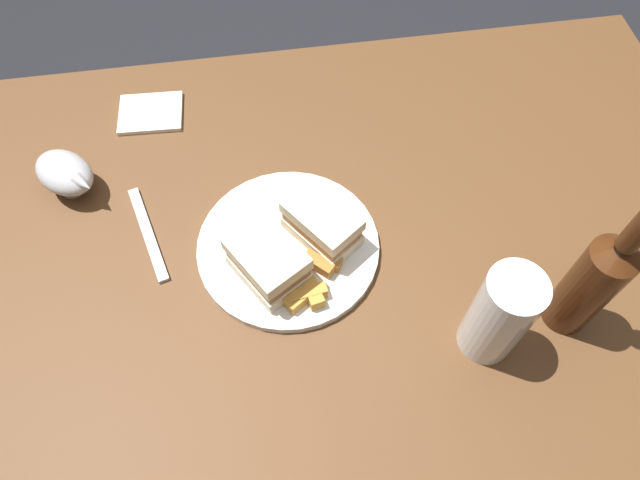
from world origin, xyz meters
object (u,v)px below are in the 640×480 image
at_px(sandwich_half_right, 322,224).
at_px(cider_bottle, 593,281).
at_px(gravy_boat, 65,173).
at_px(sandwich_half_left, 268,262).
at_px(plate, 288,247).
at_px(pint_glass, 497,319).
at_px(fork, 148,233).
at_px(napkin, 151,113).

distance_m(sandwich_half_right, cider_bottle, 0.37).
relative_size(gravy_boat, cider_bottle, 0.45).
bearing_deg(sandwich_half_left, sandwich_half_right, 31.44).
xyz_separation_m(gravy_boat, cider_bottle, (0.71, -0.33, 0.07)).
distance_m(plate, pint_glass, 0.32).
bearing_deg(pint_glass, sandwich_half_left, 153.33).
relative_size(sandwich_half_left, gravy_boat, 1.06).
relative_size(plate, fork, 1.53).
bearing_deg(pint_glass, fork, 152.18).
bearing_deg(pint_glass, cider_bottle, 8.59).
bearing_deg(plate, pint_glass, -36.45).
relative_size(pint_glass, fork, 0.93).
xyz_separation_m(gravy_boat, napkin, (0.12, 0.14, -0.04)).
height_order(sandwich_half_left, cider_bottle, cider_bottle).
distance_m(plate, fork, 0.22).
relative_size(plate, sandwich_half_right, 2.12).
xyz_separation_m(cider_bottle, fork, (-0.59, 0.23, -0.10)).
xyz_separation_m(plate, gravy_boat, (-0.33, 0.17, 0.03)).
distance_m(plate, napkin, 0.37).
xyz_separation_m(sandwich_half_left, gravy_boat, (-0.30, 0.21, -0.01)).
bearing_deg(napkin, sandwich_half_left, -63.75).
xyz_separation_m(sandwich_half_right, cider_bottle, (0.32, -0.18, 0.06)).
bearing_deg(sandwich_half_left, cider_bottle, -16.97).
relative_size(sandwich_half_right, cider_bottle, 0.47).
bearing_deg(gravy_boat, sandwich_half_left, -35.05).
height_order(gravy_boat, napkin, gravy_boat).
bearing_deg(gravy_boat, fork, -42.05).
distance_m(gravy_boat, fork, 0.16).
height_order(pint_glass, napkin, pint_glass).
distance_m(pint_glass, fork, 0.53).
bearing_deg(fork, napkin, 163.54).
xyz_separation_m(sandwich_half_left, pint_glass, (0.28, -0.14, 0.03)).
height_order(sandwich_half_left, napkin, sandwich_half_left).
bearing_deg(sandwich_half_right, pint_glass, -44.49).
bearing_deg(fork, plate, 59.12).
height_order(plate, sandwich_half_right, sandwich_half_right).
distance_m(sandwich_half_left, sandwich_half_right, 0.10).
xyz_separation_m(pint_glass, napkin, (-0.46, 0.50, -0.07)).
distance_m(cider_bottle, fork, 0.64).
bearing_deg(cider_bottle, sandwich_half_left, 163.03).
bearing_deg(napkin, fork, -91.04).
bearing_deg(plate, fork, 164.54).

